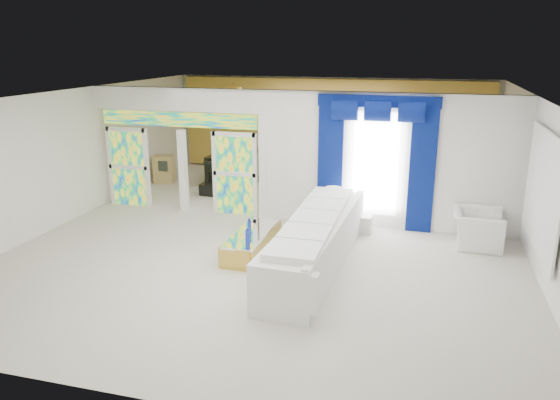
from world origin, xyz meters
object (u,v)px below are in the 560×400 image
(coffee_table, at_px, (252,243))
(armchair, at_px, (477,228))
(white_sofa, at_px, (316,244))
(console_table, at_px, (346,222))
(grand_piano, at_px, (237,168))

(coffee_table, bearing_deg, armchair, 20.54)
(white_sofa, relative_size, console_table, 3.88)
(grand_piano, bearing_deg, white_sofa, -54.40)
(white_sofa, height_order, coffee_table, white_sofa)
(grand_piano, bearing_deg, console_table, -39.47)
(white_sofa, xyz_separation_m, grand_piano, (-3.57, 5.61, 0.00))
(grand_piano, bearing_deg, coffee_table, -64.19)
(console_table, bearing_deg, coffee_table, -131.32)
(white_sofa, relative_size, coffee_table, 2.44)
(coffee_table, distance_m, armchair, 4.62)
(console_table, bearing_deg, grand_piano, 137.39)
(white_sofa, distance_m, coffee_table, 1.40)
(armchair, relative_size, grand_piano, 0.65)
(coffee_table, xyz_separation_m, console_table, (1.59, 1.81, -0.01))
(console_table, bearing_deg, white_sofa, -96.47)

